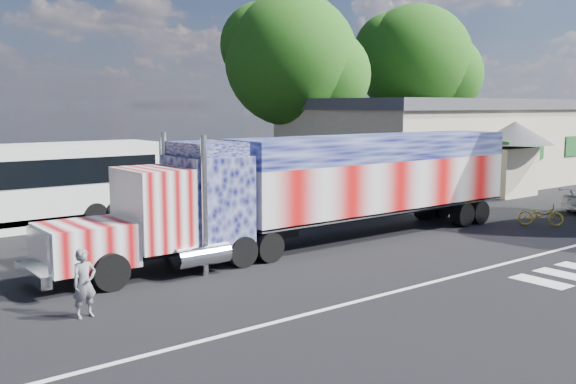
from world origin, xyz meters
TOP-DOWN VIEW (x-y plane):
  - ground at (0.00, 0.00)m, footprint 100.00×100.00m
  - lane_markings at (1.71, -3.77)m, footprint 30.00×2.67m
  - semi_truck at (1.60, 2.65)m, footprint 18.82×2.97m
  - coach_bus at (-6.64, 11.91)m, footprint 11.37×2.65m
  - hall_building at (19.92, 10.86)m, footprint 22.40×12.80m
  - woman at (-8.23, -0.04)m, footprint 0.63×0.46m
  - bicycle at (10.44, -0.19)m, footprint 1.48×1.75m
  - tree_ne_a at (10.04, 15.47)m, footprint 8.05×7.67m
  - tree_far_ne at (24.70, 18.96)m, footprint 9.06×8.62m

SIDE VIEW (x-z plane):
  - ground at x=0.00m, z-range 0.00..0.00m
  - lane_markings at x=1.71m, z-range 0.00..0.01m
  - bicycle at x=10.44m, z-range 0.00..0.90m
  - woman at x=-8.23m, z-range 0.00..1.60m
  - coach_bus at x=-6.64m, z-range 0.06..3.37m
  - semi_truck at x=1.60m, z-range 0.06..4.07m
  - hall_building at x=19.92m, z-range 0.02..5.22m
  - tree_ne_a at x=10.04m, z-range 1.75..13.03m
  - tree_far_ne at x=24.70m, z-range 1.84..14.25m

